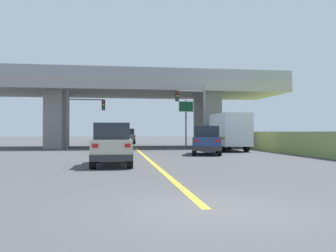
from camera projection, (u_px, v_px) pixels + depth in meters
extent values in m
plane|color=#424244|center=(134.00, 147.00, 37.77)|extent=(160.00, 160.00, 0.00)
cube|color=gray|center=(134.00, 89.00, 37.87)|extent=(30.63, 9.36, 1.20)
cube|color=gray|center=(57.00, 120.00, 36.70)|extent=(1.73, 5.61, 5.55)
cube|color=gray|center=(207.00, 121.00, 38.93)|extent=(1.73, 5.61, 5.55)
cube|color=gray|center=(137.00, 72.00, 33.41)|extent=(30.63, 0.20, 0.90)
cube|color=gray|center=(132.00, 84.00, 42.37)|extent=(30.63, 0.20, 0.90)
cube|color=yellow|center=(148.00, 159.00, 21.11)|extent=(0.20, 27.55, 0.01)
cube|color=#B7B29E|center=(112.00, 148.00, 17.37)|extent=(1.81, 4.40, 0.90)
cube|color=#1E232D|center=(112.00, 131.00, 17.06)|extent=(1.59, 2.42, 0.76)
cube|color=#2D2D30|center=(111.00, 158.00, 15.24)|extent=(1.84, 0.20, 0.28)
cube|color=red|center=(95.00, 146.00, 15.08)|extent=(0.24, 0.06, 0.16)
cube|color=red|center=(127.00, 146.00, 15.27)|extent=(0.24, 0.06, 0.16)
cylinder|color=black|center=(97.00, 156.00, 18.89)|extent=(0.26, 0.72, 0.72)
cylinder|color=black|center=(128.00, 155.00, 19.11)|extent=(0.26, 0.72, 0.72)
cylinder|color=black|center=(93.00, 161.00, 15.62)|extent=(0.26, 0.72, 0.72)
cylinder|color=black|center=(130.00, 160.00, 15.85)|extent=(0.26, 0.72, 0.72)
cube|color=navy|center=(206.00, 143.00, 25.69)|extent=(2.84, 4.61, 0.90)
cube|color=#1E232D|center=(206.00, 131.00, 25.38)|extent=(2.17, 2.68, 0.76)
cube|color=#2D2D30|center=(207.00, 149.00, 23.60)|extent=(1.93, 0.64, 0.28)
cube|color=red|center=(196.00, 141.00, 23.60)|extent=(0.25, 0.11, 0.16)
cube|color=red|center=(218.00, 141.00, 23.47)|extent=(0.25, 0.11, 0.16)
cylinder|color=black|center=(195.00, 148.00, 27.35)|extent=(0.42, 0.76, 0.72)
cylinder|color=black|center=(217.00, 148.00, 27.19)|extent=(0.42, 0.76, 0.72)
cylinder|color=black|center=(194.00, 150.00, 24.17)|extent=(0.42, 0.76, 0.72)
cylinder|color=black|center=(220.00, 151.00, 24.02)|extent=(0.42, 0.76, 0.72)
cube|color=navy|center=(219.00, 134.00, 33.50)|extent=(2.20, 2.00, 1.90)
cube|color=silver|center=(230.00, 130.00, 30.20)|extent=(2.31, 4.69, 2.68)
cube|color=#B26619|center=(230.00, 138.00, 30.19)|extent=(2.33, 4.59, 0.24)
cylinder|color=black|center=(208.00, 144.00, 33.35)|extent=(0.30, 0.90, 0.90)
cylinder|color=black|center=(229.00, 144.00, 33.63)|extent=(0.30, 0.90, 0.90)
cylinder|color=black|center=(223.00, 146.00, 28.88)|extent=(0.30, 0.90, 0.90)
cylinder|color=black|center=(246.00, 146.00, 29.16)|extent=(0.30, 0.90, 0.90)
cube|color=slate|center=(127.00, 138.00, 47.95)|extent=(1.95, 4.66, 0.90)
cube|color=#1E232D|center=(127.00, 132.00, 47.61)|extent=(1.72, 2.56, 0.76)
cube|color=#2D2D30|center=(128.00, 141.00, 45.69)|extent=(1.99, 0.20, 0.28)
cube|color=red|center=(122.00, 136.00, 45.52)|extent=(0.24, 0.06, 0.16)
cube|color=red|center=(133.00, 136.00, 45.73)|extent=(0.24, 0.06, 0.16)
cylinder|color=black|center=(120.00, 141.00, 49.58)|extent=(0.26, 0.72, 0.72)
cylinder|color=black|center=(133.00, 141.00, 49.83)|extent=(0.26, 0.72, 0.72)
cylinder|color=black|center=(121.00, 142.00, 46.05)|extent=(0.26, 0.72, 0.72)
cylinder|color=black|center=(134.00, 141.00, 46.30)|extent=(0.26, 0.72, 0.72)
cylinder|color=slate|center=(204.00, 117.00, 33.47)|extent=(0.18, 0.18, 5.96)
cylinder|color=slate|center=(191.00, 91.00, 33.32)|extent=(2.57, 0.12, 0.12)
cube|color=black|center=(177.00, 96.00, 33.13)|extent=(0.32, 0.26, 0.96)
sphere|color=red|center=(177.00, 93.00, 32.99)|extent=(0.16, 0.16, 0.16)
sphere|color=gold|center=(177.00, 96.00, 32.99)|extent=(0.16, 0.16, 0.16)
sphere|color=green|center=(177.00, 99.00, 32.98)|extent=(0.16, 0.16, 0.16)
cylinder|color=#56595E|center=(68.00, 120.00, 32.57)|extent=(0.18, 0.18, 5.41)
cylinder|color=#56595E|center=(86.00, 99.00, 32.82)|extent=(3.20, 0.12, 0.12)
cube|color=black|center=(103.00, 105.00, 33.04)|extent=(0.32, 0.26, 0.96)
sphere|color=red|center=(103.00, 102.00, 32.90)|extent=(0.16, 0.16, 0.16)
sphere|color=gold|center=(103.00, 105.00, 32.90)|extent=(0.16, 0.16, 0.16)
sphere|color=green|center=(103.00, 108.00, 32.89)|extent=(0.16, 0.16, 0.16)
cylinder|color=slate|center=(186.00, 124.00, 36.94)|extent=(0.14, 0.14, 4.89)
cube|color=#146638|center=(186.00, 107.00, 36.91)|extent=(1.43, 0.08, 0.98)
cube|color=white|center=(186.00, 107.00, 36.91)|extent=(1.51, 0.04, 1.06)
cube|color=navy|center=(110.00, 133.00, 59.20)|extent=(2.20, 2.00, 1.90)
cube|color=silver|center=(109.00, 131.00, 56.03)|extent=(2.31, 4.43, 2.47)
cube|color=#B26619|center=(109.00, 135.00, 56.02)|extent=(2.33, 4.34, 0.24)
cylinder|color=black|center=(103.00, 139.00, 59.05)|extent=(0.30, 0.90, 0.90)
cylinder|color=black|center=(116.00, 139.00, 59.33)|extent=(0.30, 0.90, 0.90)
cylinder|color=black|center=(102.00, 139.00, 54.77)|extent=(0.30, 0.90, 0.90)
cylinder|color=black|center=(116.00, 139.00, 55.06)|extent=(0.30, 0.90, 0.90)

